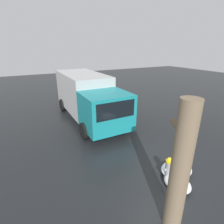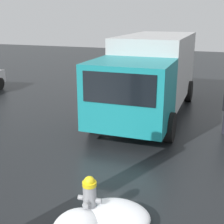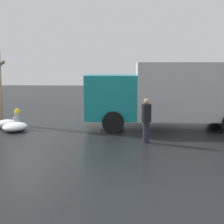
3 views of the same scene
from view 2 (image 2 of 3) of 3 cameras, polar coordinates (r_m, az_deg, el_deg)
ground_plane at (r=6.10m, az=-4.00°, el=-19.08°), size 60.00×60.00×0.00m
fire_hydrant at (r=5.84m, az=-4.11°, el=-15.46°), size 0.35×0.45×0.89m
delivery_truck at (r=11.84m, az=7.20°, el=7.23°), size 7.41×2.69×2.89m
snow_pile_curbside at (r=5.88m, az=0.79°, el=-18.44°), size 0.99×1.24×0.36m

